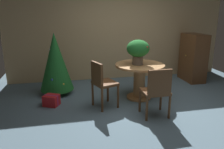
% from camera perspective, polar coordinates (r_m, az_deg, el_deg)
% --- Properties ---
extents(ground_plane, '(6.60, 6.60, 0.00)m').
position_cam_1_polar(ground_plane, '(4.53, 8.33, -8.42)').
color(ground_plane, slate).
extents(back_wall_panel, '(6.00, 0.10, 2.60)m').
position_cam_1_polar(back_wall_panel, '(6.26, 1.75, 10.84)').
color(back_wall_panel, tan).
rests_on(back_wall_panel, ground_plane).
extents(round_dining_table, '(1.04, 1.04, 0.76)m').
position_cam_1_polar(round_dining_table, '(4.85, 6.99, -0.27)').
color(round_dining_table, '#B27F4C').
rests_on(round_dining_table, ground_plane).
extents(flower_vase, '(0.47, 0.47, 0.52)m').
position_cam_1_polar(flower_vase, '(4.70, 6.62, 6.33)').
color(flower_vase, '#665B51').
rests_on(flower_vase, round_dining_table).
extents(wooden_chair_left, '(0.52, 0.54, 0.92)m').
position_cam_1_polar(wooden_chair_left, '(4.34, -2.57, -1.79)').
color(wooden_chair_left, brown).
rests_on(wooden_chair_left, ground_plane).
extents(wooden_chair_near, '(0.47, 0.41, 0.91)m').
position_cam_1_polar(wooden_chair_near, '(4.03, 11.28, -3.83)').
color(wooden_chair_near, brown).
rests_on(wooden_chair_near, ground_plane).
extents(holiday_tree, '(0.75, 0.75, 1.40)m').
position_cam_1_polar(holiday_tree, '(5.17, -14.15, 3.15)').
color(holiday_tree, brown).
rests_on(holiday_tree, ground_plane).
extents(gift_box_red, '(0.36, 0.34, 0.22)m').
position_cam_1_polar(gift_box_red, '(4.72, -15.12, -6.36)').
color(gift_box_red, red).
rests_on(gift_box_red, ground_plane).
extents(wooden_cabinet, '(0.45, 0.77, 1.27)m').
position_cam_1_polar(wooden_cabinet, '(6.45, 19.88, 4.05)').
color(wooden_cabinet, brown).
rests_on(wooden_cabinet, ground_plane).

